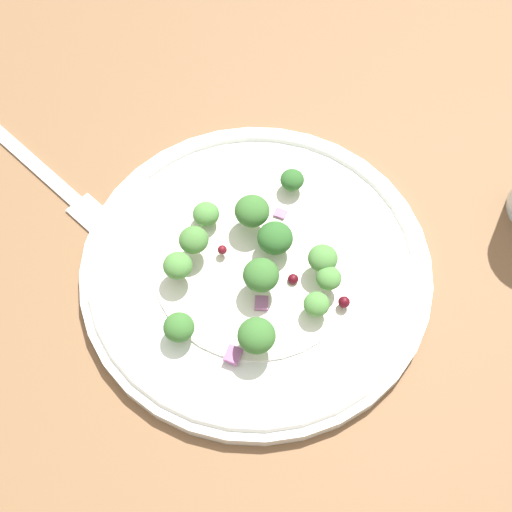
% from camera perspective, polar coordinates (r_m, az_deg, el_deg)
% --- Properties ---
extents(ground_plane, '(1.80, 1.80, 0.02)m').
position_cam_1_polar(ground_plane, '(0.55, 1.62, -3.95)').
color(ground_plane, brown).
extents(plate, '(0.28, 0.28, 0.02)m').
position_cam_1_polar(plate, '(0.54, 0.00, -0.94)').
color(plate, white).
rests_on(plate, ground_plane).
extents(dressing_pool, '(0.16, 0.16, 0.00)m').
position_cam_1_polar(dressing_pool, '(0.54, 0.00, -0.72)').
color(dressing_pool, white).
rests_on(dressing_pool, plate).
extents(broccoli_floret_0, '(0.02, 0.02, 0.02)m').
position_cam_1_polar(broccoli_floret_0, '(0.55, -4.17, 3.47)').
color(broccoli_floret_0, '#8EB77A').
rests_on(broccoli_floret_0, plate).
extents(broccoli_floret_1, '(0.02, 0.02, 0.02)m').
position_cam_1_polar(broccoli_floret_1, '(0.53, -5.19, 1.31)').
color(broccoli_floret_1, '#ADD18E').
rests_on(broccoli_floret_1, plate).
extents(broccoli_floret_2, '(0.02, 0.02, 0.02)m').
position_cam_1_polar(broccoli_floret_2, '(0.57, 2.93, 6.32)').
color(broccoli_floret_2, '#ADD18E').
rests_on(broccoli_floret_2, plate).
extents(broccoli_floret_3, '(0.03, 0.03, 0.03)m').
position_cam_1_polar(broccoli_floret_3, '(0.54, -0.33, 3.72)').
color(broccoli_floret_3, '#9EC684').
rests_on(broccoli_floret_3, plate).
extents(broccoli_floret_4, '(0.03, 0.03, 0.03)m').
position_cam_1_polar(broccoli_floret_4, '(0.53, 1.60, 1.46)').
color(broccoli_floret_4, '#8EB77A').
rests_on(broccoli_floret_4, plate).
extents(broccoli_floret_5, '(0.03, 0.03, 0.03)m').
position_cam_1_polar(broccoli_floret_5, '(0.49, 0.05, -6.66)').
color(broccoli_floret_5, '#ADD18E').
rests_on(broccoli_floret_5, plate).
extents(broccoli_floret_6, '(0.02, 0.02, 0.02)m').
position_cam_1_polar(broccoli_floret_6, '(0.51, 5.04, -4.03)').
color(broccoli_floret_6, '#8EB77A').
rests_on(broccoli_floret_6, plate).
extents(broccoli_floret_7, '(0.03, 0.03, 0.03)m').
position_cam_1_polar(broccoli_floret_7, '(0.51, 0.37, -1.97)').
color(broccoli_floret_7, '#8EB77A').
rests_on(broccoli_floret_7, plate).
extents(broccoli_floret_8, '(0.02, 0.02, 0.02)m').
position_cam_1_polar(broccoli_floret_8, '(0.52, -6.56, -1.04)').
color(broccoli_floret_8, '#9EC684').
rests_on(broccoli_floret_8, plate).
extents(broccoli_floret_9, '(0.02, 0.02, 0.02)m').
position_cam_1_polar(broccoli_floret_9, '(0.52, 6.06, -1.86)').
color(broccoli_floret_9, '#9EC684').
rests_on(broccoli_floret_9, plate).
extents(broccoli_floret_10, '(0.02, 0.02, 0.02)m').
position_cam_1_polar(broccoli_floret_10, '(0.52, 5.57, -0.22)').
color(broccoli_floret_10, '#9EC684').
rests_on(broccoli_floret_10, plate).
extents(broccoli_floret_11, '(0.02, 0.02, 0.02)m').
position_cam_1_polar(broccoli_floret_11, '(0.50, -6.42, -5.93)').
color(broccoli_floret_11, '#ADD18E').
rests_on(broccoli_floret_11, plate).
extents(cranberry_0, '(0.01, 0.01, 0.01)m').
position_cam_1_polar(cranberry_0, '(0.54, -2.82, 0.52)').
color(cranberry_0, maroon).
rests_on(cranberry_0, plate).
extents(cranberry_1, '(0.01, 0.01, 0.01)m').
position_cam_1_polar(cranberry_1, '(0.52, 7.32, -3.81)').
color(cranberry_1, '#4C0A14').
rests_on(cranberry_1, plate).
extents(cranberry_2, '(0.01, 0.01, 0.01)m').
position_cam_1_polar(cranberry_2, '(0.53, 3.09, -1.93)').
color(cranberry_2, '#4C0A14').
rests_on(cranberry_2, plate).
extents(onion_bit_0, '(0.01, 0.01, 0.01)m').
position_cam_1_polar(onion_bit_0, '(0.50, -1.91, -8.22)').
color(onion_bit_0, '#934C84').
rests_on(onion_bit_0, plate).
extents(onion_bit_1, '(0.01, 0.01, 0.00)m').
position_cam_1_polar(onion_bit_1, '(0.56, 2.03, 3.51)').
color(onion_bit_1, '#934C84').
rests_on(onion_bit_1, plate).
extents(onion_bit_2, '(0.01, 0.01, 0.00)m').
position_cam_1_polar(onion_bit_2, '(0.52, 0.47, -3.93)').
color(onion_bit_2, '#A35B93').
rests_on(onion_bit_2, plate).
extents(onion_bit_3, '(0.02, 0.02, 0.00)m').
position_cam_1_polar(onion_bit_3, '(0.54, -6.56, -0.44)').
color(onion_bit_3, '#A35B93').
rests_on(onion_bit_3, plate).
extents(fork, '(0.16, 0.12, 0.01)m').
position_cam_1_polar(fork, '(0.63, -17.25, 6.69)').
color(fork, silver).
rests_on(fork, ground_plane).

